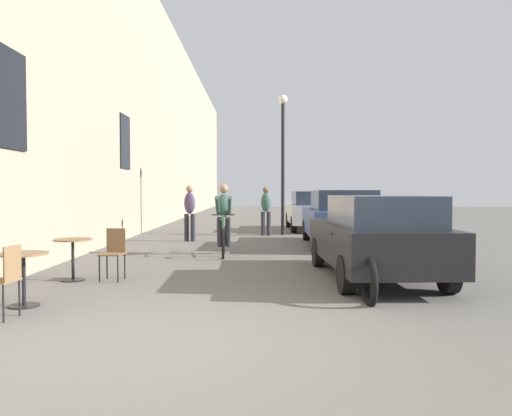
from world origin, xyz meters
name	(u,v)px	position (x,y,z in m)	size (l,w,h in m)	color
ground_plane	(162,343)	(0.00, 0.00, 0.00)	(88.00, 88.00, 0.00)	#5B5954
building_facade_left	(141,102)	(-3.45, 14.00, 4.90)	(0.54, 68.00, 9.80)	tan
cafe_table_near	(25,268)	(-2.14, 1.62, 0.52)	(0.64, 0.64, 0.72)	black
cafe_chair_near_toward_wall	(6,276)	(-2.06, 0.97, 0.52)	(0.42, 0.42, 0.89)	black
cafe_table_mid	(74,250)	(-2.19, 3.55, 0.52)	(0.64, 0.64, 0.72)	black
cafe_chair_mid_toward_street	(115,250)	(-1.50, 3.63, 0.52)	(0.42, 0.42, 0.89)	black
cyclist_on_bicycle	(225,221)	(0.19, 7.00, 0.81)	(0.52, 1.76, 1.74)	black
pedestrian_near	(191,210)	(-1.07, 10.28, 0.97)	(0.36, 0.27, 1.72)	#26262D
pedestrian_mid	(267,208)	(1.31, 12.22, 0.95)	(0.35, 0.26, 1.69)	#26262D
street_lamp	(284,146)	(1.91, 12.53, 3.11)	(0.32, 0.32, 4.90)	black
parked_car_nearest	(377,236)	(3.06, 3.68, 0.76)	(1.84, 4.17, 1.47)	black
parked_car_second	(342,217)	(3.34, 8.99, 0.81)	(1.95, 4.45, 1.57)	#384C84
parked_car_third	(313,210)	(3.17, 14.61, 0.79)	(1.83, 4.31, 1.53)	#B7B7BC
parked_motorcycle	(360,267)	(2.51, 2.46, 0.40)	(0.62, 2.15, 0.92)	black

